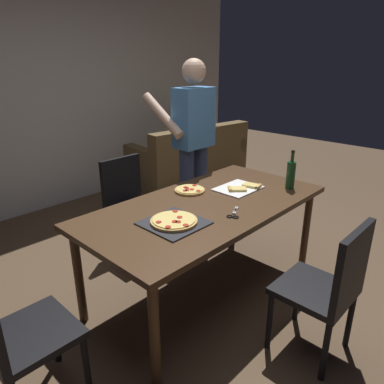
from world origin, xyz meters
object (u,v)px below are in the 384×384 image
object	(u,v)px
couch	(190,161)
person_serving_pizza	(193,141)
chair_left_end	(11,330)
kitchen_scissors	(234,214)
wine_bottle	(291,174)
chair_far_side	(129,200)
second_pizza_plain	(190,190)
pepperoni_pizza_on_tray	(174,222)
dining_table	(207,212)
chair_near_camera	(330,284)

from	to	relation	value
couch	person_serving_pizza	bearing A→B (deg)	-135.39
chair_left_end	kitchen_scissors	world-z (taller)	chair_left_end
couch	wine_bottle	distance (m)	2.61
person_serving_pizza	wine_bottle	xyz separation A→B (m)	(0.09, -1.01, -0.13)
chair_far_side	second_pizza_plain	world-z (taller)	chair_far_side
chair_far_side	wine_bottle	world-z (taller)	wine_bottle
couch	second_pizza_plain	xyz separation A→B (m)	(-1.80, -1.72, 0.46)
couch	second_pizza_plain	size ratio (longest dim) A/B	7.38
pepperoni_pizza_on_tray	second_pizza_plain	world-z (taller)	pepperoni_pizza_on_tray
kitchen_scissors	chair_far_side	bearing A→B (deg)	88.56
wine_bottle	second_pizza_plain	size ratio (longest dim) A/B	1.31
chair_left_end	pepperoni_pizza_on_tray	distance (m)	1.06
wine_bottle	person_serving_pizza	bearing A→B (deg)	95.08
dining_table	kitchen_scissors	size ratio (longest dim) A/B	9.66
pepperoni_pizza_on_tray	wine_bottle	bearing A→B (deg)	-9.99
chair_left_end	person_serving_pizza	distance (m)	2.24
chair_far_side	person_serving_pizza	bearing A→B (deg)	-19.37
chair_near_camera	chair_far_side	size ratio (longest dim) A/B	1.00
chair_near_camera	couch	bearing A→B (deg)	57.27
chair_left_end	kitchen_scissors	distance (m)	1.44
dining_table	chair_left_end	size ratio (longest dim) A/B	2.09
chair_left_end	wine_bottle	xyz separation A→B (m)	(2.14, -0.27, 0.36)
chair_near_camera	wine_bottle	xyz separation A→B (m)	(0.72, 0.69, 0.36)
kitchen_scissors	chair_near_camera	bearing A→B (deg)	-87.43
second_pizza_plain	pepperoni_pizza_on_tray	bearing A→B (deg)	-145.79
chair_far_side	chair_left_end	world-z (taller)	same
chair_near_camera	person_serving_pizza	distance (m)	1.87
dining_table	second_pizza_plain	xyz separation A→B (m)	(0.09, 0.26, 0.08)
chair_far_side	pepperoni_pizza_on_tray	world-z (taller)	chair_far_side
chair_left_end	wine_bottle	bearing A→B (deg)	-7.24
dining_table	chair_near_camera	size ratio (longest dim) A/B	2.09
wine_bottle	pepperoni_pizza_on_tray	bearing A→B (deg)	170.01
chair_left_end	person_serving_pizza	bearing A→B (deg)	19.75
dining_table	pepperoni_pizza_on_tray	distance (m)	0.42
chair_near_camera	pepperoni_pizza_on_tray	xyz separation A→B (m)	(-0.40, 0.88, 0.25)
chair_near_camera	couch	distance (m)	3.51
dining_table	chair_near_camera	bearing A→B (deg)	-90.00
person_serving_pizza	pepperoni_pizza_on_tray	xyz separation A→B (m)	(-1.03, -0.81, -0.23)
person_serving_pizza	second_pizza_plain	bearing A→B (deg)	-138.35
chair_left_end	couch	bearing A→B (deg)	30.90
wine_bottle	chair_far_side	bearing A→B (deg)	120.21
chair_far_side	second_pizza_plain	bearing A→B (deg)	-82.28
dining_table	wine_bottle	xyz separation A→B (m)	(0.72, -0.27, 0.19)
dining_table	second_pizza_plain	size ratio (longest dim) A/B	7.80
couch	pepperoni_pizza_on_tray	world-z (taller)	couch
dining_table	pepperoni_pizza_on_tray	bearing A→B (deg)	-169.52
dining_table	wine_bottle	distance (m)	0.79
wine_bottle	kitchen_scissors	distance (m)	0.76
chair_far_side	person_serving_pizza	distance (m)	0.82
chair_far_side	wine_bottle	distance (m)	1.47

